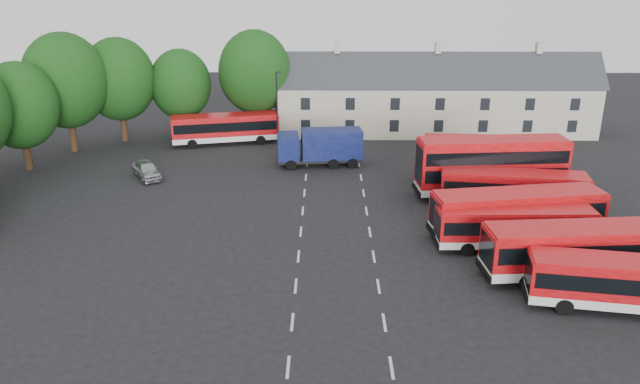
% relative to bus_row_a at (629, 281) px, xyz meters
% --- Properties ---
extents(ground, '(140.00, 140.00, 0.00)m').
position_rel_bus_row_a_xyz_m(ground, '(-18.60, 8.56, -1.83)').
color(ground, black).
rests_on(ground, ground).
extents(lane_markings, '(5.15, 33.80, 0.01)m').
position_rel_bus_row_a_xyz_m(lane_markings, '(-16.10, 10.56, -1.83)').
color(lane_markings, beige).
rests_on(lane_markings, ground).
extents(treeline, '(29.92, 32.59, 12.01)m').
position_rel_bus_row_a_xyz_m(treeline, '(-39.34, 27.93, 4.85)').
color(treeline, black).
rests_on(treeline, ground).
extents(terrace_houses, '(35.70, 7.13, 10.06)m').
position_rel_bus_row_a_xyz_m(terrace_houses, '(-4.60, 38.56, 2.03)').
color(terrace_houses, beige).
rests_on(terrace_houses, ground).
extents(bus_row_a, '(11.04, 4.20, 3.05)m').
position_rel_bus_row_a_xyz_m(bus_row_a, '(0.00, 0.00, 0.00)').
color(bus_row_a, silver).
rests_on(bus_row_a, ground).
extents(bus_row_b, '(12.37, 3.76, 3.45)m').
position_rel_bus_row_a_xyz_m(bus_row_b, '(-1.05, 3.77, 0.24)').
color(bus_row_b, silver).
rests_on(bus_row_b, ground).
extents(bus_row_c, '(10.50, 2.60, 2.96)m').
position_rel_bus_row_a_xyz_m(bus_row_c, '(-4.07, 7.90, -0.05)').
color(bus_row_c, silver).
rests_on(bus_row_c, ground).
extents(bus_row_d, '(12.30, 4.58, 3.40)m').
position_rel_bus_row_a_xyz_m(bus_row_d, '(-3.36, 9.87, 0.21)').
color(bus_row_d, silver).
rests_on(bus_row_d, ground).
extents(bus_row_e, '(11.34, 4.13, 3.13)m').
position_rel_bus_row_a_xyz_m(bus_row_e, '(-2.26, 14.88, 0.05)').
color(bus_row_e, silver).
rests_on(bus_row_e, ground).
extents(bus_dd_south, '(12.28, 3.80, 4.96)m').
position_rel_bus_row_a_xyz_m(bus_dd_south, '(-3.26, 17.92, 0.99)').
color(bus_dd_south, silver).
rests_on(bus_dd_south, ground).
extents(bus_dd_north, '(10.08, 3.06, 4.07)m').
position_rel_bus_row_a_xyz_m(bus_dd_north, '(-3.16, 21.52, 0.49)').
color(bus_dd_north, silver).
rests_on(bus_dd_north, ground).
extents(bus_north, '(11.45, 4.96, 3.16)m').
position_rel_bus_row_a_xyz_m(bus_north, '(-27.47, 33.47, 0.06)').
color(bus_north, silver).
rests_on(bus_north, ground).
extents(box_truck, '(8.18, 3.28, 3.49)m').
position_rel_bus_row_a_xyz_m(box_truck, '(-17.26, 26.05, 0.13)').
color(box_truck, black).
rests_on(box_truck, ground).
extents(silver_car, '(3.80, 4.74, 1.52)m').
position_rel_bus_row_a_xyz_m(silver_car, '(-32.90, 22.31, -1.08)').
color(silver_car, '#ABADB3').
rests_on(silver_car, ground).
extents(lamppost, '(0.61, 0.22, 8.91)m').
position_rel_bus_row_a_xyz_m(lamppost, '(-21.35, 26.45, 2.92)').
color(lamppost, black).
rests_on(lamppost, ground).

